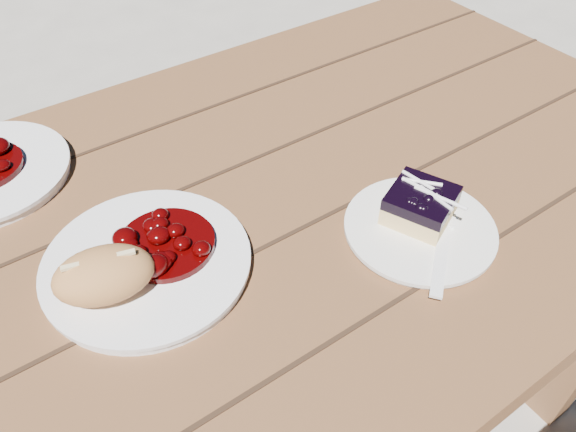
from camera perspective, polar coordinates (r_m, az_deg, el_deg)
picnic_table at (r=0.85m, az=-19.79°, el=-14.22°), size 2.00×1.55×0.75m
main_plate at (r=0.71m, az=-14.09°, el=-4.77°), size 0.25×0.25×0.02m
goulash_stew at (r=0.70m, az=-12.46°, el=-1.93°), size 0.12×0.12×0.04m
bread_roll at (r=0.66m, az=-18.21°, el=-5.71°), size 0.13×0.10×0.06m
dessert_plate at (r=0.75m, az=13.22°, el=-1.34°), size 0.19×0.19×0.01m
blueberry_cake at (r=0.75m, az=13.30°, el=1.12°), size 0.11×0.11×0.05m
fork_dessert at (r=0.71m, az=15.25°, el=-4.15°), size 0.14×0.12×0.00m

